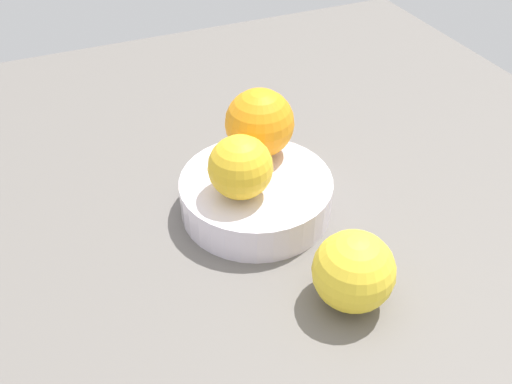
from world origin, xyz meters
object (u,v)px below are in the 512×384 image
(fruit_bowl, at_px, (256,196))
(orange_in_bowl_1, at_px, (240,167))
(orange_in_bowl_0, at_px, (260,123))
(orange_loose_0, at_px, (354,271))

(fruit_bowl, distance_m, orange_in_bowl_1, 0.07)
(orange_in_bowl_0, xyz_separation_m, orange_loose_0, (0.01, -0.22, -0.05))
(orange_in_bowl_0, bearing_deg, orange_loose_0, -88.14)
(fruit_bowl, height_order, orange_in_bowl_0, orange_in_bowl_0)
(fruit_bowl, relative_size, orange_loose_0, 2.19)
(orange_in_bowl_1, distance_m, orange_loose_0, 0.17)
(orange_in_bowl_1, bearing_deg, orange_loose_0, -68.79)
(fruit_bowl, bearing_deg, orange_in_bowl_0, 62.54)
(orange_loose_0, bearing_deg, orange_in_bowl_1, 111.21)
(fruit_bowl, bearing_deg, orange_in_bowl_1, -149.08)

